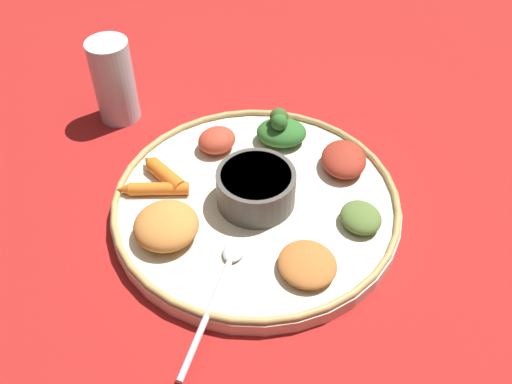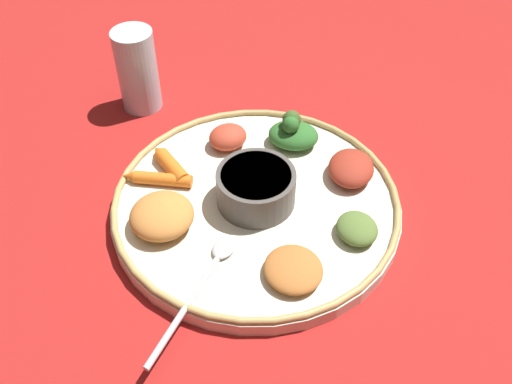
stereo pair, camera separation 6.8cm
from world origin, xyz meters
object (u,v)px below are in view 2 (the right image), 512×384
Objects in this scene: spoon at (206,276)px; carrot_near_spoon at (170,164)px; carrot_outer at (158,179)px; drinking_glass at (138,75)px; center_bowl at (256,187)px; greens_pile at (293,133)px.

carrot_near_spoon is at bearing 158.30° from spoon.
carrot_outer is (0.01, -0.02, -0.00)m from carrot_near_spoon.
carrot_near_spoon is 0.03m from carrot_outer.
drinking_glass is at bearing 159.31° from spoon.
drinking_glass is at bearing 178.23° from center_bowl.
carrot_outer reaches higher than spoon.
center_bowl is at bearing 23.61° from carrot_near_spoon.
center_bowl is 0.13m from spoon.
spoon is at bearing -21.70° from carrot_near_spoon.
carrot_outer is at bearing -143.74° from center_bowl.
carrot_outer is 0.19m from drinking_glass.
center_bowl is 0.56× the size of spoon.
carrot_outer is at bearing -25.60° from drinking_glass.
spoon is 1.97× the size of greens_pile.
carrot_near_spoon reaches higher than spoon.
drinking_glass is (-0.16, 0.06, 0.02)m from carrot_near_spoon.
drinking_glass reaches higher than center_bowl.
carrot_near_spoon is at bearing -111.84° from greens_pile.
center_bowl reaches higher than carrot_outer.
greens_pile is 1.14× the size of carrot_outer.
drinking_glass is at bearing 160.37° from carrot_near_spoon.
greens_pile is 0.24m from drinking_glass.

